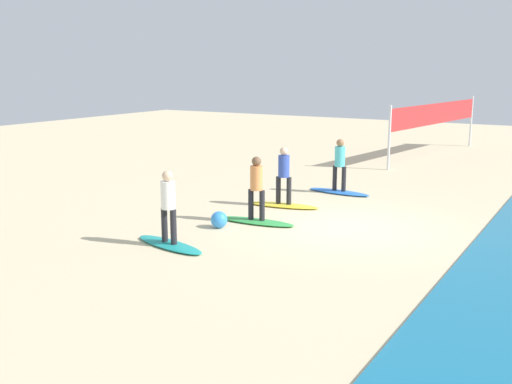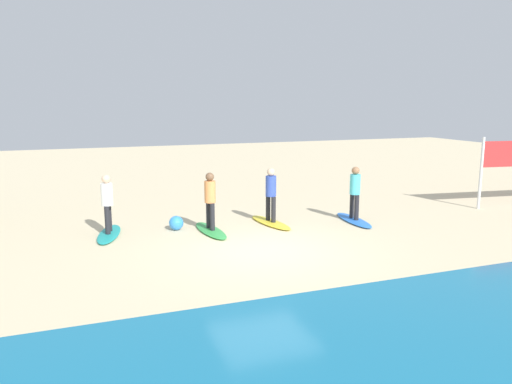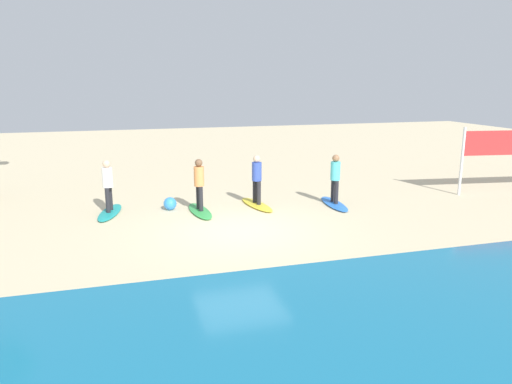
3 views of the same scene
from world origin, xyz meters
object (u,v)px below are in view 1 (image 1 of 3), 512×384
surfboard_blue (339,192)px  surfboard_yellow (283,205)px  volleyball_net (436,116)px  beach_ball (219,220)px  surfer_green (256,184)px  surfer_yellow (284,171)px  surfer_blue (340,161)px  surfboard_teal (169,245)px  surfer_teal (168,201)px  surfboard_green (256,221)px

surfboard_blue → surfboard_yellow: same height
volleyball_net → beach_ball: volleyball_net is taller
surfboard_blue → surfer_green: 4.65m
surfer_yellow → volleyball_net: 12.17m
beach_ball → volleyball_net: bearing=174.6°
surfboard_blue → surfer_yellow: bearing=-98.9°
surfer_blue → beach_ball: 5.55m
surfer_blue → surfboard_teal: (7.31, -0.99, -0.99)m
surfer_teal → surfboard_green: bearing=167.3°
surfer_teal → surfboard_blue: bearing=172.3°
surfboard_green → surfer_blue: bearing=81.3°
surfer_teal → volleyball_net: volleyball_net is taller
surfer_teal → beach_ball: 2.07m
surfboard_yellow → surfer_teal: (4.75, -0.36, 0.99)m
surfer_green → surfboard_teal: bearing=-12.7°
surfboard_green → volleyball_net: volleyball_net is taller
surfer_blue → surfboard_yellow: bearing=-13.8°
surfboard_yellow → surfer_yellow: bearing=-0.0°
beach_ball → surfboard_green: bearing=147.5°
surfer_blue → surfer_teal: (7.31, -0.99, 0.00)m
surfer_yellow → surfboard_green: (1.98, 0.27, -0.99)m
surfboard_teal → surfer_green: bearing=90.2°
surfer_yellow → surfer_teal: 4.77m
surfboard_blue → surfboard_yellow: (2.55, -0.63, 0.00)m
surfer_blue → beach_ball: bearing=-9.7°
surfer_green → beach_ball: surfer_green is taller
surfer_green → surfboard_teal: size_ratio=0.78×
surfer_blue → surfboard_yellow: 2.81m
surfer_blue → surfboard_teal: bearing=-7.7°
volleyball_net → surfer_blue: bearing=-3.0°
surfboard_yellow → surfboard_green: size_ratio=1.00×
surfboard_green → beach_ball: size_ratio=4.98×
surfboard_yellow → surfer_green: surfer_green is taller
surfboard_yellow → surfer_teal: 4.87m
volleyball_net → beach_ball: 15.11m
surfer_blue → surfer_yellow: size_ratio=1.00×
surfboard_blue → volleyball_net: (-9.54, 0.50, 1.74)m
surfboard_blue → beach_ball: 5.49m
surfer_yellow → surfboard_yellow: bearing=0.0°
surfboard_teal → beach_ball: size_ratio=4.98×
surfer_yellow → beach_ball: size_ratio=3.89×
surfboard_yellow → volleyball_net: (-12.10, 1.13, 1.74)m
surfer_yellow → surfboard_teal: 4.87m
surfer_yellow → surfer_teal: size_ratio=1.00×
surfboard_teal → surfer_teal: size_ratio=1.28×
surfer_green → surfboard_teal: (2.77, -0.63, -0.99)m
surfboard_teal → volleyball_net: bearing=97.9°
surfboard_green → beach_ball: 1.06m
surfer_blue → surfer_teal: same height
volleyball_net → surfboard_green: bearing=-3.5°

